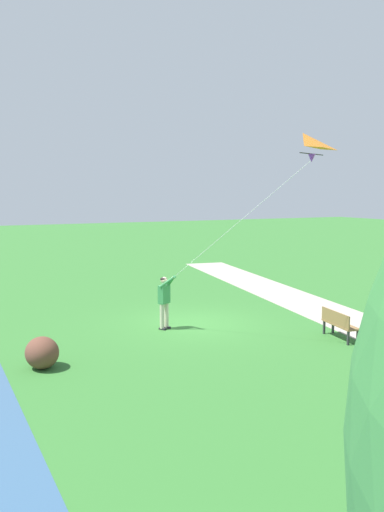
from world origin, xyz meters
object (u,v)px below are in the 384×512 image
object	(u,v)px
person_kite_flyer	(165,298)
flying_kite	(303,150)
lakeside_shrub	(42,353)
park_bench_near_walkway	(339,323)

from	to	relation	value
person_kite_flyer	flying_kite	distance (m)	6.54
person_kite_flyer	lakeside_shrub	size ratio (longest dim) A/B	1.87
flying_kite	lakeside_shrub	bearing A→B (deg)	-15.25
person_kite_flyer	flying_kite	world-z (taller)	flying_kite
flying_kite	park_bench_near_walkway	xyz separation A→B (m)	(-1.98, -0.59, -5.10)
person_kite_flyer	lakeside_shrub	world-z (taller)	person_kite_flyer
flying_kite	park_bench_near_walkway	world-z (taller)	flying_kite
park_bench_near_walkway	lakeside_shrub	world-z (taller)	park_bench_near_walkway
person_kite_flyer	park_bench_near_walkway	xyz separation A→B (m)	(-4.27, 3.49, -0.54)
person_kite_flyer	park_bench_near_walkway	bearing A→B (deg)	140.72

